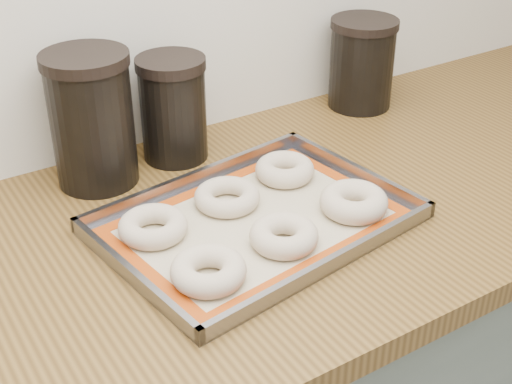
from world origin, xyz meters
TOP-DOWN VIEW (x-y plane):
  - cabinet at (0.00, 1.68)m, footprint 3.00×0.65m
  - countertop at (0.00, 1.68)m, footprint 3.06×0.68m
  - baking_tray at (-0.18, 1.65)m, footprint 0.50×0.39m
  - baking_mat at (-0.18, 1.65)m, footprint 0.46×0.34m
  - bagel_front_left at (-0.31, 1.56)m, footprint 0.14×0.14m
  - bagel_front_mid at (-0.17, 1.57)m, footprint 0.12×0.12m
  - bagel_front_right at (-0.03, 1.59)m, footprint 0.13×0.13m
  - bagel_back_left at (-0.33, 1.70)m, footprint 0.14×0.14m
  - bagel_back_mid at (-0.19, 1.71)m, footprint 0.14×0.14m
  - bagel_back_right at (-0.06, 1.74)m, footprint 0.12×0.12m
  - canister_left at (-0.33, 1.91)m, footprint 0.14×0.14m
  - canister_mid at (-0.18, 1.92)m, footprint 0.12×0.12m
  - canister_right at (0.25, 1.92)m, footprint 0.14×0.14m

SIDE VIEW (x-z plane):
  - cabinet at x=0.00m, z-range 0.00..0.86m
  - countertop at x=0.00m, z-range 0.86..0.90m
  - baking_mat at x=-0.18m, z-range 0.90..0.91m
  - baking_tray at x=-0.18m, z-range 0.89..0.92m
  - bagel_back_mid at x=-0.19m, z-range 0.90..0.94m
  - bagel_back_left at x=-0.33m, z-range 0.90..0.94m
  - bagel_back_right at x=-0.06m, z-range 0.90..0.94m
  - bagel_front_mid at x=-0.17m, z-range 0.90..0.94m
  - bagel_front_left at x=-0.31m, z-range 0.90..0.94m
  - bagel_front_right at x=-0.03m, z-range 0.90..0.94m
  - canister_right at x=0.25m, z-range 0.90..1.08m
  - canister_mid at x=-0.18m, z-range 0.90..1.09m
  - canister_left at x=-0.33m, z-range 0.90..1.13m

